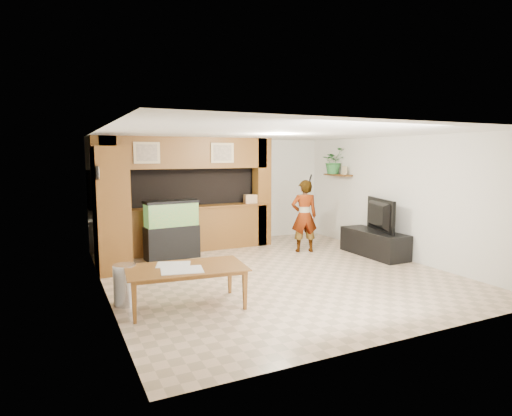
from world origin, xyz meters
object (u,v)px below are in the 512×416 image
aquarium (172,230)px  pantry_cabinet (111,209)px  television (375,215)px  dining_table (187,288)px  person (304,216)px

aquarium → pantry_cabinet: bearing=-165.2°
aquarium → television: (4.09, -1.65, 0.29)m
pantry_cabinet → dining_table: bearing=-74.8°
dining_table → pantry_cabinet: bearing=111.1°
pantry_cabinet → television: size_ratio=1.91×
pantry_cabinet → television: (5.35, -1.20, -0.28)m
aquarium → dining_table: 3.09m
person → dining_table: bearing=51.7°
pantry_cabinet → person: bearing=-2.9°
pantry_cabinet → aquarium: (1.26, 0.45, -0.57)m
aquarium → person: person is taller
dining_table → television: bearing=22.2°
aquarium → person: (2.89, -0.66, 0.21)m
television → aquarium: bearing=84.3°
aquarium → person: size_ratio=0.76×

